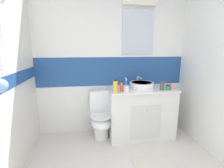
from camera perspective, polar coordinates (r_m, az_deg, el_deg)
name	(u,v)px	position (r m, az deg, el deg)	size (l,w,h in m)	color
wall_back_tiled	(112,62)	(2.89, 0.09, 7.77)	(3.20, 0.20, 2.50)	white
vanity_cabinet	(140,112)	(2.87, 9.91, -9.67)	(1.10, 0.60, 0.85)	silver
sink_basin	(142,85)	(2.71, 10.39, -0.37)	(0.40, 0.44, 0.17)	white
toilet	(101,116)	(2.80, -3.95, -11.22)	(0.37, 0.50, 0.81)	white
toothbrush_cup	(126,88)	(2.47, 5.12, -1.49)	(0.08, 0.08, 0.22)	white
soap_dispenser	(162,86)	(2.68, 17.28, -0.59)	(0.06, 0.06, 0.18)	#4C4C51
lotion_bottle_short	(172,86)	(2.77, 20.43, -0.56)	(0.06, 0.06, 0.13)	pink
deodorant_spray_can	(121,87)	(2.45, 3.34, -0.98)	(0.05, 0.05, 0.17)	#D84C33
mouthwash_bottle	(115,86)	(2.42, 1.15, -0.81)	(0.07, 0.07, 0.19)	yellow
hair_gel_jar	(168,88)	(2.72, 19.15, -1.22)	(0.07, 0.07, 0.08)	green
bath_mat	(156,165)	(2.43, 15.26, -25.88)	(0.58, 0.37, 0.01)	beige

